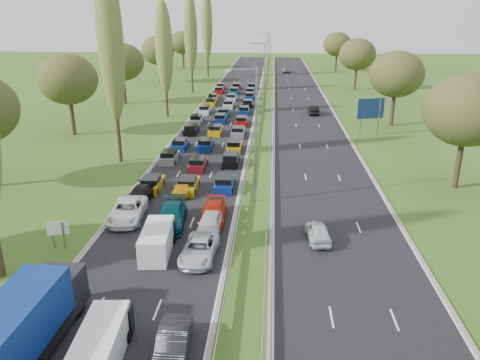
# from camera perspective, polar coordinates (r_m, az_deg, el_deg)

# --- Properties ---
(ground) EXTENTS (260.00, 260.00, 0.00)m
(ground) POSITION_cam_1_polar(r_m,az_deg,el_deg) (78.29, 2.96, 7.72)
(ground) COLOR #37541A
(ground) RESTS_ON ground
(near_carriageway) EXTENTS (10.50, 215.00, 0.04)m
(near_carriageway) POSITION_cam_1_polar(r_m,az_deg,el_deg) (81.13, -1.82, 8.17)
(near_carriageway) COLOR black
(near_carriageway) RESTS_ON ground
(far_carriageway) EXTENTS (10.50, 215.00, 0.04)m
(far_carriageway) POSITION_cam_1_polar(r_m,az_deg,el_deg) (80.90, 7.83, 7.96)
(far_carriageway) COLOR black
(far_carriageway) RESTS_ON ground
(central_reservation) EXTENTS (2.36, 215.00, 0.32)m
(central_reservation) POSITION_cam_1_polar(r_m,az_deg,el_deg) (80.63, 3.01, 8.47)
(central_reservation) COLOR gray
(central_reservation) RESTS_ON ground
(lamp_columns) EXTENTS (0.18, 140.18, 12.00)m
(lamp_columns) POSITION_cam_1_polar(r_m,az_deg,el_deg) (75.28, 3.01, 11.88)
(lamp_columns) COLOR gray
(lamp_columns) RESTS_ON ground
(poplar_row) EXTENTS (2.80, 127.80, 22.44)m
(poplar_row) POSITION_cam_1_polar(r_m,az_deg,el_deg) (67.15, -11.43, 16.06)
(poplar_row) COLOR #2D2116
(poplar_row) RESTS_ON ground
(woodland_left) EXTENTS (8.00, 166.00, 11.10)m
(woodland_left) POSITION_cam_1_polar(r_m,az_deg,el_deg) (66.00, -21.41, 10.95)
(woodland_left) COLOR #2D2116
(woodland_left) RESTS_ON ground
(woodland_right) EXTENTS (8.00, 153.00, 11.10)m
(woodland_right) POSITION_cam_1_polar(r_m,az_deg,el_deg) (66.33, 20.24, 11.13)
(woodland_right) COLOR #2D2116
(woodland_right) RESTS_ON ground
(traffic_queue_fill) EXTENTS (9.03, 67.80, 0.80)m
(traffic_queue_fill) POSITION_cam_1_polar(r_m,az_deg,el_deg) (76.29, -2.18, 7.76)
(traffic_queue_fill) COLOR #BF990C
(traffic_queue_fill) RESTS_ON ground
(near_car_2) EXTENTS (3.06, 5.87, 1.58)m
(near_car_2) POSITION_cam_1_polar(r_m,az_deg,el_deg) (39.87, -13.53, -3.63)
(near_car_2) COLOR white
(near_car_2) RESTS_ON near_carriageway
(near_car_3) EXTENTS (2.12, 4.75, 1.35)m
(near_car_3) POSITION_cam_1_polar(r_m,az_deg,el_deg) (43.31, -12.13, -1.78)
(near_car_3) COLOR black
(near_car_3) RESTS_ON near_carriageway
(near_car_7) EXTENTS (2.68, 5.71, 1.61)m
(near_car_7) POSITION_cam_1_polar(r_m,az_deg,el_deg) (38.13, -8.40, -4.35)
(near_car_7) COLOR #043D48
(near_car_7) RESTS_ON near_carriageway
(near_car_8) EXTENTS (1.74, 4.13, 1.40)m
(near_car_8) POSITION_cam_1_polar(r_m,az_deg,el_deg) (44.66, -6.88, -0.76)
(near_car_8) COLOR orange
(near_car_8) RESTS_ON near_carriageway
(near_car_9) EXTENTS (1.75, 4.45, 1.44)m
(near_car_9) POSITION_cam_1_polar(r_m,az_deg,el_deg) (24.78, -8.17, -19.24)
(near_car_9) COLOR black
(near_car_9) RESTS_ON near_carriageway
(near_car_10) EXTENTS (2.50, 5.03, 1.37)m
(near_car_10) POSITION_cam_1_polar(r_m,az_deg,el_deg) (33.03, -5.00, -8.41)
(near_car_10) COLOR silver
(near_car_10) RESTS_ON near_carriageway
(near_car_11) EXTENTS (2.10, 4.89, 1.40)m
(near_car_11) POSITION_cam_1_polar(r_m,az_deg,el_deg) (38.68, -3.22, -3.96)
(near_car_11) COLOR #AB230A
(near_car_11) RESTS_ON near_carriageway
(near_car_12) EXTENTS (2.01, 4.55, 1.52)m
(near_car_12) POSITION_cam_1_polar(r_m,az_deg,el_deg) (36.66, -3.67, -5.26)
(near_car_12) COLOR silver
(near_car_12) RESTS_ON near_carriageway
(far_car_0) EXTENTS (1.91, 4.06, 1.34)m
(far_car_0) POSITION_cam_1_polar(r_m,az_deg,el_deg) (35.85, 9.49, -6.27)
(far_car_0) COLOR silver
(far_car_0) RESTS_ON far_carriageway
(far_car_1) EXTENTS (1.77, 4.61, 1.50)m
(far_car_1) POSITION_cam_1_polar(r_m,az_deg,el_deg) (81.03, 8.93, 8.48)
(far_car_1) COLOR black
(far_car_1) RESTS_ON far_carriageway
(far_car_2) EXTENTS (2.44, 4.82, 1.31)m
(far_car_2) POSITION_cam_1_polar(r_m,az_deg,el_deg) (138.82, 5.60, 13.19)
(far_car_2) COLOR gray
(far_car_2) RESTS_ON far_carriageway
(blue_lorry) EXTENTS (2.45, 8.81, 3.72)m
(blue_lorry) POSITION_cam_1_polar(r_m,az_deg,el_deg) (26.17, -24.37, -15.42)
(blue_lorry) COLOR black
(blue_lorry) RESTS_ON near_carriageway
(white_van_front) EXTENTS (1.91, 4.87, 1.96)m
(white_van_front) POSITION_cam_1_polar(r_m,az_deg,el_deg) (25.18, -16.40, -18.46)
(white_van_front) COLOR white
(white_van_front) RESTS_ON near_carriageway
(white_van_rear) EXTENTS (1.91, 4.87, 1.96)m
(white_van_rear) POSITION_cam_1_polar(r_m,az_deg,el_deg) (34.06, -10.00, -7.17)
(white_van_rear) COLOR silver
(white_van_rear) RESTS_ON near_carriageway
(info_sign) EXTENTS (1.46, 0.56, 2.10)m
(info_sign) POSITION_cam_1_polar(r_m,az_deg,el_deg) (36.44, -21.33, -5.82)
(info_sign) COLOR gray
(info_sign) RESTS_ON ground
(direction_sign) EXTENTS (3.83, 1.33, 5.20)m
(direction_sign) POSITION_cam_1_polar(r_m,az_deg,el_deg) (67.63, 15.65, 8.20)
(direction_sign) COLOR gray
(direction_sign) RESTS_ON ground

